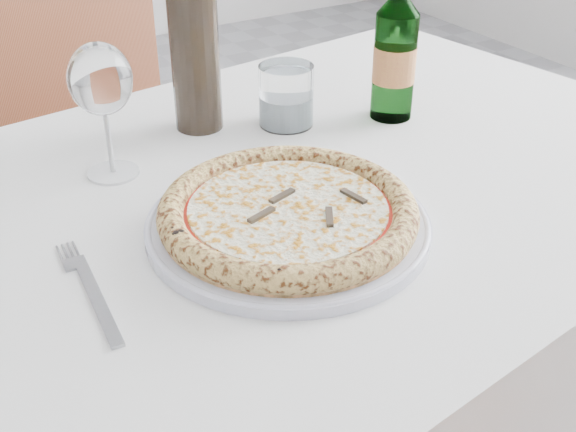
% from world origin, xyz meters
% --- Properties ---
extents(dining_table, '(1.52, 1.02, 0.76)m').
position_xyz_m(dining_table, '(-0.06, -0.02, 0.67)').
color(dining_table, brown).
rests_on(dining_table, floor).
extents(chair_far, '(0.50, 0.50, 0.93)m').
position_xyz_m(chair_far, '(-0.04, 0.71, 0.53)').
color(chair_far, brown).
rests_on(chair_far, floor).
extents(plate, '(0.34, 0.34, 0.02)m').
position_xyz_m(plate, '(-0.06, -0.12, 0.76)').
color(plate, silver).
rests_on(plate, dining_table).
extents(pizza, '(0.31, 0.31, 0.03)m').
position_xyz_m(pizza, '(-0.06, -0.12, 0.78)').
color(pizza, '#E9A55D').
rests_on(pizza, plate).
extents(fork, '(0.03, 0.21, 0.00)m').
position_xyz_m(fork, '(-0.31, -0.11, 0.76)').
color(fork, gray).
rests_on(fork, dining_table).
extents(wine_glass, '(0.08, 0.08, 0.19)m').
position_xyz_m(wine_glass, '(-0.20, 0.13, 0.89)').
color(wine_glass, silver).
rests_on(wine_glass, dining_table).
extents(tumbler, '(0.08, 0.08, 0.10)m').
position_xyz_m(tumbler, '(0.09, 0.15, 0.80)').
color(tumbler, white).
rests_on(tumbler, dining_table).
extents(beer_bottle, '(0.07, 0.07, 0.26)m').
position_xyz_m(beer_bottle, '(0.25, 0.09, 0.86)').
color(beer_bottle, '#356836').
rests_on(beer_bottle, dining_table).
extents(wine_bottle, '(0.07, 0.07, 0.30)m').
position_xyz_m(wine_bottle, '(-0.03, 0.22, 0.88)').
color(wine_bottle, black).
rests_on(wine_bottle, dining_table).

